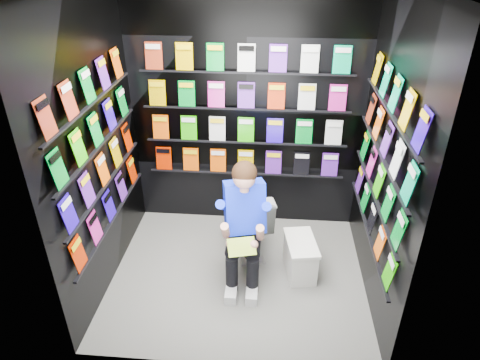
{
  "coord_description": "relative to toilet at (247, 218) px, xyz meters",
  "views": [
    {
      "loc": [
        0.28,
        -3.13,
        2.87
      ],
      "look_at": [
        0.01,
        0.15,
        0.99
      ],
      "focal_mm": 32.0,
      "sensor_mm": 36.0,
      "label": 1
    }
  ],
  "objects": [
    {
      "name": "reader",
      "position": [
        0.0,
        -0.38,
        0.38
      ],
      "size": [
        0.65,
        0.81,
        1.31
      ],
      "primitive_type": null,
      "rotation": [
        0.0,
        0.0,
        0.25
      ],
      "color": "#0A23F1",
      "rests_on": "toilet"
    },
    {
      "name": "wall_left",
      "position": [
        -1.26,
        -0.45,
        0.93
      ],
      "size": [
        0.04,
        2.0,
        2.6
      ],
      "primitive_type": "cube",
      "color": "black",
      "rests_on": "floor"
    },
    {
      "name": "held_comic",
      "position": [
        0.0,
        -0.73,
        0.21
      ],
      "size": [
        0.26,
        0.19,
        0.1
      ],
      "primitive_type": "cube",
      "rotation": [
        -0.96,
        0.0,
        0.25
      ],
      "color": "#1F9818",
      "rests_on": "reader"
    },
    {
      "name": "wall_front",
      "position": [
        -0.06,
        -1.45,
        0.93
      ],
      "size": [
        2.4,
        0.04,
        2.6
      ],
      "primitive_type": "cube",
      "color": "black",
      "rests_on": "floor"
    },
    {
      "name": "comics_right",
      "position": [
        1.11,
        -0.45,
        0.94
      ],
      "size": [
        0.06,
        1.7,
        1.37
      ],
      "primitive_type": null,
      "color": "#C42300",
      "rests_on": "wall_right"
    },
    {
      "name": "toilet",
      "position": [
        0.0,
        0.0,
        0.0
      ],
      "size": [
        0.59,
        0.83,
        0.73
      ],
      "primitive_type": "imported",
      "rotation": [
        0.0,
        0.0,
        3.39
      ],
      "color": "white",
      "rests_on": "floor"
    },
    {
      "name": "floor",
      "position": [
        -0.06,
        -0.45,
        -0.37
      ],
      "size": [
        2.4,
        2.4,
        0.0
      ],
      "primitive_type": "plane",
      "color": "slate",
      "rests_on": "ground"
    },
    {
      "name": "longbox_lid",
      "position": [
        0.53,
        -0.34,
        -0.02
      ],
      "size": [
        0.34,
        0.51,
        0.03
      ],
      "primitive_type": "cube",
      "rotation": [
        0.0,
        0.0,
        0.17
      ],
      "color": "white",
      "rests_on": "longbox"
    },
    {
      "name": "wall_back",
      "position": [
        -0.06,
        0.55,
        0.93
      ],
      "size": [
        2.4,
        0.04,
        2.6
      ],
      "primitive_type": "cube",
      "color": "black",
      "rests_on": "floor"
    },
    {
      "name": "comics_back",
      "position": [
        -0.06,
        0.52,
        0.94
      ],
      "size": [
        2.1,
        0.06,
        1.37
      ],
      "primitive_type": null,
      "color": "#C42300",
      "rests_on": "wall_back"
    },
    {
      "name": "longbox",
      "position": [
        0.53,
        -0.34,
        -0.2
      ],
      "size": [
        0.32,
        0.48,
        0.34
      ],
      "primitive_type": "cube",
      "rotation": [
        0.0,
        0.0,
        0.17
      ],
      "color": "white",
      "rests_on": "floor"
    },
    {
      "name": "wall_right",
      "position": [
        1.14,
        -0.45,
        0.93
      ],
      "size": [
        0.04,
        2.0,
        2.6
      ],
      "primitive_type": "cube",
      "color": "black",
      "rests_on": "floor"
    },
    {
      "name": "comics_left",
      "position": [
        -1.23,
        -0.45,
        0.94
      ],
      "size": [
        0.06,
        1.7,
        1.37
      ],
      "primitive_type": null,
      "color": "#C42300",
      "rests_on": "wall_left"
    }
  ]
}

